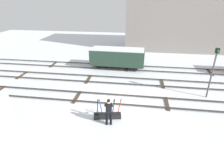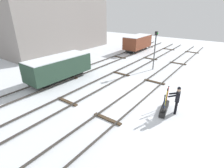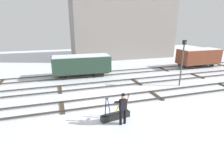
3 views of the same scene
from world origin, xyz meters
name	(u,v)px [view 2 (image 2 of 3)]	position (x,y,z in m)	size (l,w,h in m)	color
ground_plane	(136,97)	(0.00, 0.00, 0.00)	(60.00, 60.00, 0.00)	silver
track_main_line	(136,96)	(0.00, 0.00, 0.11)	(44.00, 1.94, 0.18)	#38332D
track_siding_near	(99,84)	(0.00, 3.61, 0.11)	(44.00, 1.94, 0.18)	#38332D
track_siding_far	(70,76)	(0.00, 7.26, 0.11)	(44.00, 1.94, 0.18)	#38332D
switch_lever_frame	(164,108)	(-0.62, -2.43, 0.25)	(1.84, 0.68, 1.45)	black
rail_worker	(177,98)	(-0.43, -3.05, 1.05)	(0.63, 0.76, 1.84)	black
signal_post	(155,47)	(6.78, 1.58, 2.44)	(0.24, 0.32, 4.01)	#4C4C4C
apartment_building	(55,15)	(7.19, 17.90, 5.25)	(16.48, 7.14, 10.50)	gray
freight_car_far_end	(59,67)	(-1.14, 7.26, 1.28)	(5.93, 2.36, 2.20)	#2D2B28
freight_car_mid_siding	(138,42)	(13.76, 7.26, 1.33)	(5.32, 2.28, 2.31)	#2D2B28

